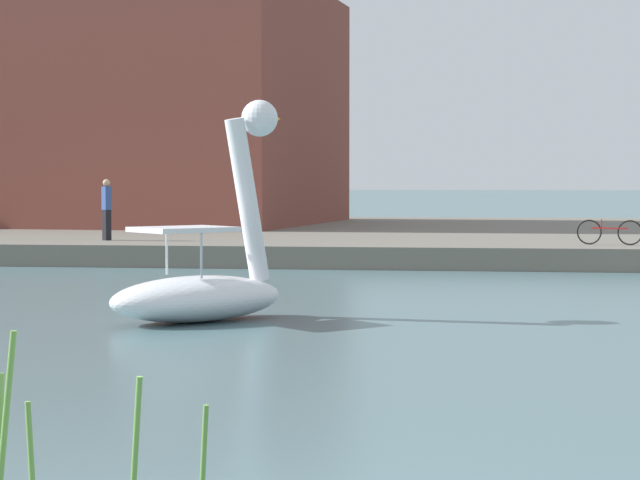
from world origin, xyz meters
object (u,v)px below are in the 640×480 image
at_px(bicycle_parked, 609,232).
at_px(parked_van, 212,199).
at_px(swan_boat, 205,277).
at_px(person_on_path, 107,208).

bearing_deg(bicycle_parked, parked_van, 136.30).
bearing_deg(swan_boat, bicycle_parked, 61.41).
bearing_deg(parked_van, bicycle_parked, -43.70).
bearing_deg(parked_van, person_on_path, -90.90).
xyz_separation_m(swan_boat, person_on_path, (-6.30, 14.63, 0.78)).
height_order(swan_boat, person_on_path, swan_boat).
distance_m(swan_boat, bicycle_parked, 15.97).
relative_size(person_on_path, parked_van, 0.35).
distance_m(swan_boat, parked_van, 27.85).
height_order(person_on_path, bicycle_parked, person_on_path).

